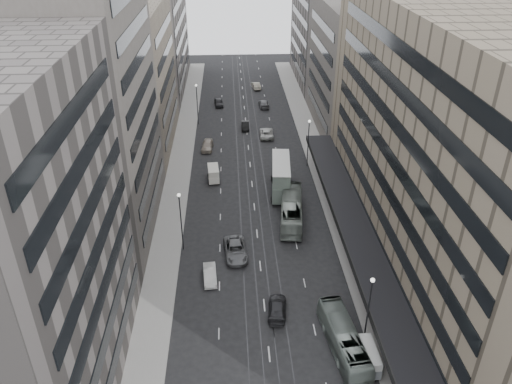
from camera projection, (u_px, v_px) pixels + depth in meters
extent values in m
plane|color=black|center=(265.00, 311.00, 54.53)|extent=(220.00, 220.00, 0.00)
cube|color=gray|center=(318.00, 158.00, 87.58)|extent=(4.00, 125.00, 0.15)
cube|color=gray|center=(181.00, 162.00, 86.42)|extent=(4.00, 125.00, 0.15)
cube|color=#746755|center=(455.00, 151.00, 55.06)|extent=(15.00, 60.00, 30.00)
cube|color=black|center=(360.00, 236.00, 60.06)|extent=(4.40, 60.00, 0.50)
cube|color=#4D4943|center=(359.00, 67.00, 94.68)|extent=(15.00, 28.00, 24.00)
cube|color=#645E5A|center=(330.00, 24.00, 119.69)|extent=(15.00, 32.00, 28.00)
cube|color=#645E5A|center=(1.00, 251.00, 39.12)|extent=(15.00, 28.00, 30.00)
cube|color=#4D4943|center=(82.00, 107.00, 61.53)|extent=(15.00, 26.00, 34.00)
cube|color=#736959|center=(124.00, 78.00, 87.17)|extent=(15.00, 28.00, 25.00)
cube|color=#645E5A|center=(148.00, 29.00, 115.03)|extent=(15.00, 38.00, 28.00)
cylinder|color=#262628|center=(368.00, 313.00, 48.68)|extent=(0.16, 0.16, 8.00)
sphere|color=silver|center=(373.00, 280.00, 46.64)|extent=(0.44, 0.44, 0.44)
cylinder|color=#262628|center=(308.00, 144.00, 83.35)|extent=(0.16, 0.16, 8.00)
sphere|color=silver|center=(309.00, 121.00, 81.32)|extent=(0.44, 0.44, 0.44)
cylinder|color=#262628|center=(181.00, 223.00, 62.48)|extent=(0.16, 0.16, 8.00)
sphere|color=silver|center=(179.00, 195.00, 60.45)|extent=(0.44, 0.44, 0.44)
cylinder|color=#262628|center=(197.00, 105.00, 99.76)|extent=(0.16, 0.16, 8.00)
sphere|color=silver|center=(196.00, 85.00, 97.72)|extent=(0.44, 0.44, 0.44)
imported|color=gray|center=(344.00, 339.00, 49.11)|extent=(3.66, 10.61, 2.90)
imported|color=gray|center=(291.00, 209.00, 69.77)|extent=(4.24, 12.27, 3.35)
cube|color=slate|center=(281.00, 182.00, 76.59)|extent=(3.39, 9.62, 2.41)
cube|color=slate|center=(281.00, 169.00, 75.47)|extent=(3.30, 9.24, 2.10)
cube|color=silver|center=(281.00, 162.00, 74.92)|extent=(3.39, 9.62, 0.13)
cylinder|color=black|center=(272.00, 200.00, 74.27)|extent=(0.38, 1.07, 1.05)
cylinder|color=black|center=(290.00, 200.00, 74.21)|extent=(0.38, 1.07, 1.05)
cylinder|color=black|center=(272.00, 178.00, 80.17)|extent=(0.38, 1.07, 1.05)
cylinder|color=black|center=(288.00, 179.00, 80.11)|extent=(0.38, 1.07, 1.05)
cube|color=slate|center=(367.00, 359.00, 47.71)|extent=(1.84, 4.14, 1.06)
cube|color=beige|center=(368.00, 352.00, 47.24)|extent=(1.81, 4.05, 0.84)
cylinder|color=black|center=(361.00, 375.00, 46.75)|extent=(0.19, 0.61, 0.61)
cylinder|color=black|center=(379.00, 374.00, 46.88)|extent=(0.19, 0.61, 0.61)
cylinder|color=black|center=(354.00, 353.00, 49.08)|extent=(0.19, 0.61, 0.61)
cylinder|color=black|center=(371.00, 352.00, 49.21)|extent=(0.19, 0.61, 0.61)
cube|color=silver|center=(214.00, 176.00, 80.25)|extent=(1.98, 3.88, 1.16)
cube|color=beige|center=(213.00, 170.00, 79.74)|extent=(1.94, 3.80, 0.91)
cylinder|color=black|center=(209.00, 183.00, 79.37)|extent=(0.22, 0.61, 0.60)
cylinder|color=black|center=(219.00, 182.00, 79.57)|extent=(0.22, 0.61, 0.60)
cylinder|color=black|center=(208.00, 176.00, 81.51)|extent=(0.22, 0.61, 0.60)
cylinder|color=black|center=(218.00, 175.00, 81.70)|extent=(0.22, 0.61, 0.60)
imported|color=silver|center=(210.00, 275.00, 58.90)|extent=(1.80, 4.34, 1.40)
imported|color=#5D5D60|center=(235.00, 250.00, 62.93)|extent=(3.24, 6.15, 1.65)
imported|color=black|center=(277.00, 308.00, 54.01)|extent=(2.58, 5.10, 1.42)
imported|color=#9F9284|center=(207.00, 145.00, 90.62)|extent=(2.27, 4.98, 1.66)
imported|color=black|center=(245.00, 126.00, 99.16)|extent=(1.55, 4.26, 1.39)
imported|color=beige|center=(266.00, 133.00, 95.75)|extent=(2.70, 5.53, 1.51)
imported|color=#5C5C5E|center=(264.00, 104.00, 110.15)|extent=(2.28, 5.13, 1.46)
imported|color=black|center=(219.00, 102.00, 110.75)|extent=(2.18, 4.61, 1.52)
imported|color=#ADA58F|center=(256.00, 86.00, 121.19)|extent=(2.22, 4.87, 1.55)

